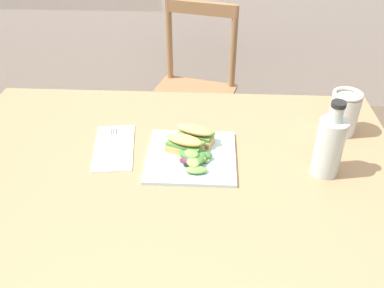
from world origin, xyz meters
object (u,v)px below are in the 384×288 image
at_px(fork_on_napkin, 114,143).
at_px(mason_jar_iced_tea, 343,114).
at_px(bottle_cold_brew, 328,149).
at_px(sandwich_half_front, 184,144).
at_px(sandwich_half_back, 195,134).
at_px(dining_table, 172,198).
at_px(plate_lunch, 191,156).
at_px(chair_wooden_far, 192,93).

bearing_deg(fork_on_napkin, mason_jar_iced_tea, 8.84).
bearing_deg(bottle_cold_brew, sandwich_half_front, 171.59).
xyz_separation_m(sandwich_half_back, fork_on_napkin, (-0.24, -0.01, -0.03)).
distance_m(sandwich_half_front, mason_jar_iced_tea, 0.50).
distance_m(dining_table, fork_on_napkin, 0.24).
bearing_deg(sandwich_half_front, mason_jar_iced_tea, 17.38).
relative_size(dining_table, mason_jar_iced_tea, 9.52).
xyz_separation_m(sandwich_half_front, bottle_cold_brew, (0.38, -0.06, 0.04)).
height_order(plate_lunch, mason_jar_iced_tea, mason_jar_iced_tea).
height_order(dining_table, fork_on_napkin, fork_on_napkin).
xyz_separation_m(dining_table, mason_jar_iced_tea, (0.51, 0.20, 0.19)).
bearing_deg(sandwich_half_back, chair_wooden_far, 93.47).
distance_m(chair_wooden_far, sandwich_half_back, 0.93).
xyz_separation_m(sandwich_half_front, mason_jar_iced_tea, (0.47, 0.15, 0.02)).
bearing_deg(chair_wooden_far, sandwich_half_back, -86.53).
bearing_deg(mason_jar_iced_tea, chair_wooden_far, 122.58).
bearing_deg(dining_table, plate_lunch, 32.94).
relative_size(dining_table, sandwich_half_front, 11.19).
distance_m(sandwich_half_back, bottle_cold_brew, 0.37).
height_order(dining_table, sandwich_half_back, sandwich_half_back).
xyz_separation_m(dining_table, sandwich_half_back, (0.06, 0.10, 0.16)).
relative_size(chair_wooden_far, bottle_cold_brew, 4.03).
relative_size(sandwich_half_front, mason_jar_iced_tea, 0.85).
height_order(sandwich_half_back, mason_jar_iced_tea, mason_jar_iced_tea).
relative_size(sandwich_half_front, sandwich_half_back, 1.00).
relative_size(plate_lunch, fork_on_napkin, 1.35).
bearing_deg(sandwich_half_front, bottle_cold_brew, -8.41).
xyz_separation_m(chair_wooden_far, plate_lunch, (0.04, -0.94, 0.30)).
relative_size(chair_wooden_far, plate_lunch, 3.48).
bearing_deg(sandwich_half_front, chair_wooden_far, 91.53).
relative_size(sandwich_half_front, fork_on_napkin, 0.63).
relative_size(plate_lunch, mason_jar_iced_tea, 1.83).
xyz_separation_m(dining_table, fork_on_napkin, (-0.18, 0.09, 0.13)).
xyz_separation_m(plate_lunch, bottle_cold_brew, (0.36, -0.04, 0.07)).
distance_m(chair_wooden_far, sandwich_half_front, 0.98).
height_order(plate_lunch, sandwich_half_front, sandwich_half_front).
xyz_separation_m(plate_lunch, fork_on_napkin, (-0.23, 0.05, 0.00)).
bearing_deg(mason_jar_iced_tea, bottle_cold_brew, -114.10).
height_order(dining_table, mason_jar_iced_tea, mason_jar_iced_tea).
bearing_deg(dining_table, fork_on_napkin, 153.48).
bearing_deg(mason_jar_iced_tea, sandwich_half_front, -162.62).
xyz_separation_m(fork_on_napkin, bottle_cold_brew, (0.59, -0.10, 0.07)).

